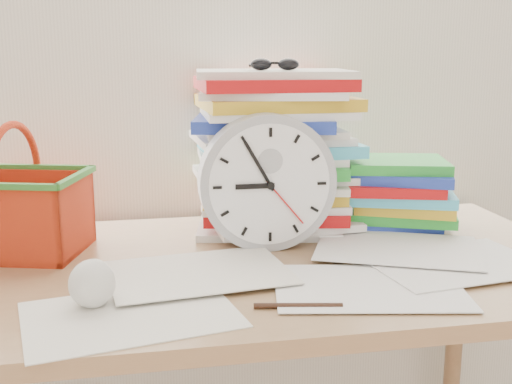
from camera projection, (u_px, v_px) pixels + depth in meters
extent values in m
cube|color=#946D45|center=(230.00, 269.00, 1.23)|extent=(1.40, 0.70, 0.03)
cylinder|color=#946D45|center=(454.00, 350.00, 1.72)|extent=(0.04, 0.04, 0.72)
cylinder|color=#A3A4A8|center=(267.00, 182.00, 1.28)|extent=(0.28, 0.06, 0.28)
sphere|color=white|center=(92.00, 283.00, 1.01)|extent=(0.08, 0.08, 0.08)
cylinder|color=black|center=(298.00, 306.00, 1.01)|extent=(0.14, 0.03, 0.01)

